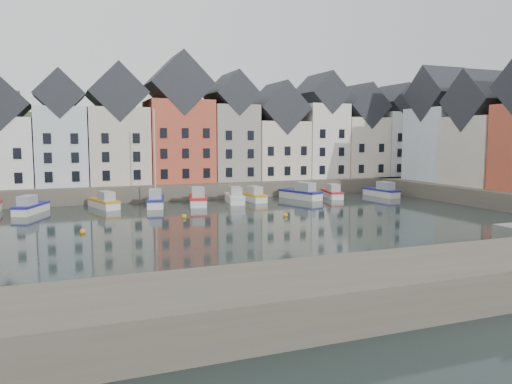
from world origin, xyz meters
TOP-DOWN VIEW (x-y plane):
  - ground at (0.00, 0.00)m, footprint 260.00×260.00m
  - far_quay at (0.00, 30.00)m, footprint 90.00×16.00m
  - near_wall at (-10.00, -22.00)m, footprint 50.00×6.00m
  - hillside at (0.02, 56.00)m, footprint 153.60×70.40m
  - far_terrace at (3.21, 28.00)m, footprint 72.37×8.16m
  - right_terrace at (36.00, 8.07)m, footprint 8.30×24.25m
  - mooring_buoys at (-4.00, 5.33)m, footprint 20.50×5.50m
  - boat_b at (-18.76, 17.15)m, footprint 3.80×5.98m
  - boat_c at (-10.98, 18.47)m, footprint 3.40×6.05m
  - boat_d at (-5.16, 17.59)m, footprint 3.10×6.41m
  - boat_e at (-0.12, 17.14)m, footprint 3.37×6.71m
  - boat_f at (4.76, 17.52)m, footprint 2.96×6.24m
  - boat_g at (7.42, 18.27)m, footprint 2.32×5.88m
  - boat_h at (14.35, 18.00)m, footprint 3.95×6.85m
  - boat_i at (18.89, 17.66)m, footprint 2.93×5.77m
  - boat_j at (26.18, 16.51)m, footprint 2.33×6.16m

SIDE VIEW (x-z plane):
  - hillside at x=0.02m, z-range -49.96..14.04m
  - ground at x=0.00m, z-range 0.00..0.00m
  - mooring_buoys at x=-4.00m, z-range -0.10..0.40m
  - boat_i at x=18.89m, z-range -0.43..1.69m
  - boat_b at x=-18.76m, z-range -0.44..1.76m
  - boat_g at x=7.42m, z-range -0.45..1.76m
  - boat_c at x=-10.98m, z-range -0.45..1.77m
  - boat_f at x=4.76m, z-range -0.47..1.84m
  - boat_j at x=26.18m, z-range -0.47..1.85m
  - boat_e at x=-0.12m, z-range -0.50..1.97m
  - boat_h at x=14.35m, z-range -0.51..2.01m
  - boat_d at x=-5.16m, z-range -5.12..6.65m
  - far_quay at x=0.00m, z-range 0.00..2.00m
  - near_wall at x=-10.00m, z-range 0.00..2.00m
  - far_terrace at x=3.21m, z-range -0.01..17.76m
  - right_terrace at x=36.00m, z-range 0.73..17.10m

